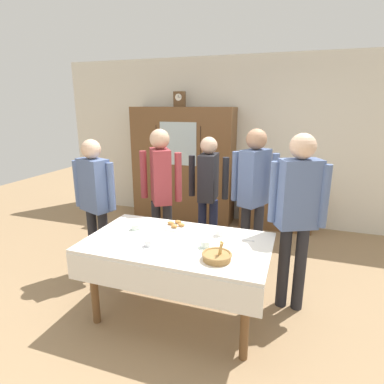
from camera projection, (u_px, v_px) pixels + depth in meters
name	position (u px, v px, depth m)	size (l,w,h in m)	color
ground_plane	(186.00, 303.00, 3.23)	(12.00, 12.00, 0.00)	#997A56
back_wall	(240.00, 142.00, 5.29)	(6.40, 0.10, 2.70)	silver
dining_table	(176.00, 254.00, 2.84)	(1.65, 0.96, 0.77)	brown
wall_cabinet	(183.00, 165.00, 5.40)	(1.72, 0.46, 1.91)	brown
mantel_clock	(180.00, 99.00, 5.13)	(0.18, 0.11, 0.24)	brown
bookshelf_low	(276.00, 203.00, 5.10)	(1.13, 0.35, 0.82)	brown
book_stack	(278.00, 175.00, 4.98)	(0.18, 0.22, 0.12)	#3D754C
tea_cup_far_right	(205.00, 245.00, 2.70)	(0.13, 0.13, 0.06)	silver
tea_cup_back_edge	(219.00, 233.00, 2.94)	(0.13, 0.13, 0.06)	white
tea_cup_front_edge	(149.00, 244.00, 2.72)	(0.13, 0.13, 0.06)	white
tea_cup_mid_right	(135.00, 227.00, 3.08)	(0.13, 0.13, 0.06)	silver
bread_basket	(217.00, 256.00, 2.48)	(0.24, 0.24, 0.16)	#9E7542
pastry_plate	(176.00, 225.00, 3.17)	(0.28, 0.28, 0.05)	white
spoon_mid_right	(250.00, 241.00, 2.84)	(0.12, 0.02, 0.01)	silver
spoon_front_edge	(111.00, 243.00, 2.80)	(0.12, 0.02, 0.01)	silver
person_beside_shelf	(161.00, 186.00, 3.71)	(0.52, 0.41, 1.69)	#232328
person_near_right_end	(254.00, 188.00, 3.59)	(0.52, 0.41, 1.70)	#232328
person_by_cabinet	(297.00, 206.00, 2.90)	(0.52, 0.34, 1.72)	#232328
person_behind_table_right	(208.00, 186.00, 4.01)	(0.52, 0.37, 1.57)	#191E38
person_behind_table_left	(95.00, 195.00, 3.57)	(0.52, 0.32, 1.59)	#232328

